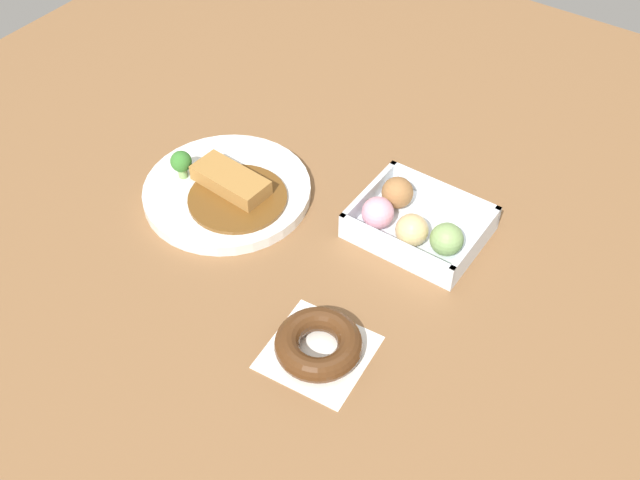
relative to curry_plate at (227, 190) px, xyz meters
name	(u,v)px	position (x,y,z in m)	size (l,w,h in m)	color
ground_plane	(318,233)	(0.16, 0.01, -0.01)	(1.60, 1.60, 0.00)	brown
curry_plate	(227,190)	(0.00, 0.00, 0.00)	(0.25, 0.25, 0.06)	white
donut_box	(414,223)	(0.27, 0.09, 0.01)	(0.18, 0.15, 0.06)	silver
chocolate_ring_donut	(318,345)	(0.28, -0.16, 0.00)	(0.13, 0.13, 0.03)	white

